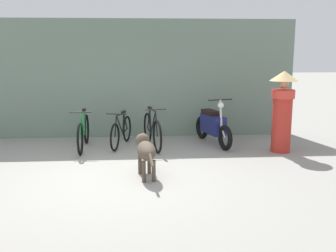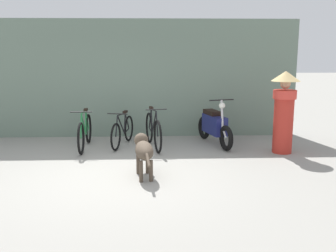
{
  "view_description": "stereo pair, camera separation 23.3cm",
  "coord_description": "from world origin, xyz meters",
  "px_view_note": "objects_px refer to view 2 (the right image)",
  "views": [
    {
      "loc": [
        0.48,
        -6.64,
        2.17
      ],
      "look_at": [
        1.02,
        1.13,
        0.65
      ],
      "focal_mm": 42.0,
      "sensor_mm": 36.0,
      "label": 1
    },
    {
      "loc": [
        0.71,
        -6.65,
        2.17
      ],
      "look_at": [
        1.02,
        1.13,
        0.65
      ],
      "focal_mm": 42.0,
      "sensor_mm": 36.0,
      "label": 2
    }
  ],
  "objects_px": {
    "bicycle_1": "(123,131)",
    "motorcycle": "(214,126)",
    "person_in_robes": "(284,108)",
    "bicycle_2": "(153,131)",
    "stray_dog": "(144,150)",
    "bicycle_0": "(85,132)"
  },
  "relations": [
    {
      "from": "motorcycle",
      "to": "stray_dog",
      "type": "height_order",
      "value": "motorcycle"
    },
    {
      "from": "bicycle_1",
      "to": "person_in_robes",
      "type": "relative_size",
      "value": 0.88
    },
    {
      "from": "stray_dog",
      "to": "person_in_robes",
      "type": "xyz_separation_m",
      "value": [
        2.92,
        1.48,
        0.49
      ]
    },
    {
      "from": "motorcycle",
      "to": "bicycle_1",
      "type": "bearing_deg",
      "value": -105.23
    },
    {
      "from": "bicycle_1",
      "to": "motorcycle",
      "type": "xyz_separation_m",
      "value": [
        2.11,
        0.02,
        0.1
      ]
    },
    {
      "from": "person_in_robes",
      "to": "bicycle_1",
      "type": "bearing_deg",
      "value": -52.38
    },
    {
      "from": "stray_dog",
      "to": "bicycle_1",
      "type": "bearing_deg",
      "value": 5.17
    },
    {
      "from": "bicycle_1",
      "to": "stray_dog",
      "type": "distance_m",
      "value": 2.3
    },
    {
      "from": "motorcycle",
      "to": "person_in_robes",
      "type": "distance_m",
      "value": 1.64
    },
    {
      "from": "bicycle_0",
      "to": "motorcycle",
      "type": "bearing_deg",
      "value": 94.14
    },
    {
      "from": "motorcycle",
      "to": "person_in_robes",
      "type": "relative_size",
      "value": 1.01
    },
    {
      "from": "bicycle_0",
      "to": "motorcycle",
      "type": "relative_size",
      "value": 1.0
    },
    {
      "from": "bicycle_0",
      "to": "person_in_robes",
      "type": "bearing_deg",
      "value": 82.32
    },
    {
      "from": "bicycle_1",
      "to": "motorcycle",
      "type": "height_order",
      "value": "motorcycle"
    },
    {
      "from": "bicycle_2",
      "to": "stray_dog",
      "type": "height_order",
      "value": "bicycle_2"
    },
    {
      "from": "bicycle_1",
      "to": "bicycle_0",
      "type": "bearing_deg",
      "value": -60.53
    },
    {
      "from": "bicycle_0",
      "to": "person_in_robes",
      "type": "height_order",
      "value": "person_in_robes"
    },
    {
      "from": "bicycle_0",
      "to": "stray_dog",
      "type": "height_order",
      "value": "bicycle_0"
    },
    {
      "from": "bicycle_2",
      "to": "stray_dog",
      "type": "distance_m",
      "value": 2.02
    },
    {
      "from": "bicycle_0",
      "to": "bicycle_2",
      "type": "bearing_deg",
      "value": 89.56
    },
    {
      "from": "bicycle_2",
      "to": "person_in_robes",
      "type": "height_order",
      "value": "person_in_robes"
    },
    {
      "from": "bicycle_0",
      "to": "stray_dog",
      "type": "xyz_separation_m",
      "value": [
        1.35,
        -2.01,
        0.11
      ]
    }
  ]
}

